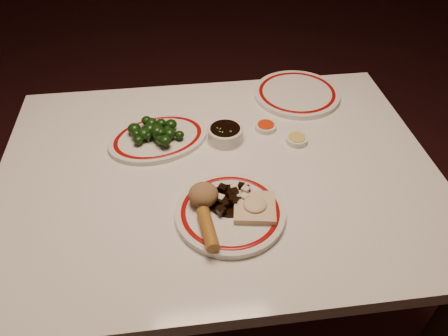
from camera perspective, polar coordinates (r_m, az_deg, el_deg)
ground at (r=1.79m, az=-0.55°, el=-18.20°), size 7.00×7.00×0.00m
dining_table at (r=1.26m, az=-0.74°, el=-3.17°), size 1.20×0.90×0.75m
main_plate at (r=1.07m, az=0.83°, el=-5.86°), size 0.30×0.30×0.02m
rice_mound at (r=1.06m, az=-2.70°, el=-3.50°), size 0.07×0.07×0.05m
spring_roll at (r=1.00m, az=-2.11°, el=-7.97°), size 0.04×0.12×0.03m
fried_wonton at (r=1.06m, az=4.04°, el=-5.06°), size 0.12×0.12×0.03m
stirfry_heap at (r=1.08m, az=0.96°, el=-3.87°), size 0.11×0.11×0.03m
broccoli_plate at (r=1.30m, az=-8.58°, el=3.86°), size 0.34×0.32×0.02m
broccoli_pile at (r=1.28m, az=-9.03°, el=4.78°), size 0.16×0.14×0.05m
soy_bowl at (r=1.28m, az=0.15°, el=4.46°), size 0.10×0.10×0.04m
sweet_sour_dish at (r=1.34m, az=5.47°, el=5.39°), size 0.06×0.06×0.02m
mustard_dish at (r=1.30m, az=9.47°, el=3.69°), size 0.06×0.06×0.02m
far_plate at (r=1.51m, az=9.49°, el=9.58°), size 0.36×0.36×0.02m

